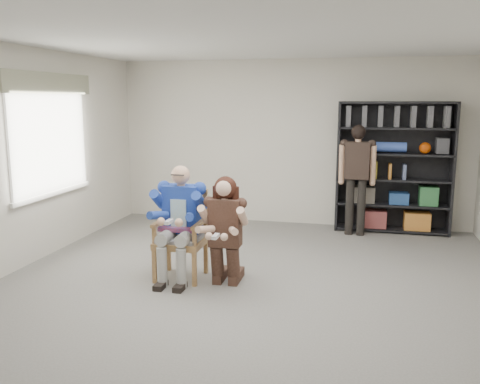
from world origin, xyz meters
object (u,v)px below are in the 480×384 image
(armchair, at_px, (180,235))
(seated_man, at_px, (180,222))
(kneeling_woman, at_px, (225,233))
(standing_man, at_px, (356,181))
(bookshelf, at_px, (394,168))

(armchair, height_order, seated_man, seated_man)
(armchair, bearing_deg, seated_man, -90.79)
(kneeling_woman, distance_m, standing_man, 3.03)
(seated_man, bearing_deg, bookshelf, 47.43)
(seated_man, relative_size, bookshelf, 0.66)
(seated_man, height_order, kneeling_woman, seated_man)
(armchair, xyz_separation_m, bookshelf, (2.58, 2.89, 0.52))
(armchair, distance_m, kneeling_woman, 0.60)
(armchair, relative_size, kneeling_woman, 0.84)
(seated_man, bearing_deg, armchair, 89.21)
(seated_man, xyz_separation_m, kneeling_woman, (0.58, -0.12, -0.06))
(kneeling_woman, bearing_deg, standing_man, 60.94)
(standing_man, bearing_deg, kneeling_woman, -115.28)
(seated_man, xyz_separation_m, bookshelf, (2.58, 2.89, 0.36))
(kneeling_woman, relative_size, standing_man, 0.72)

